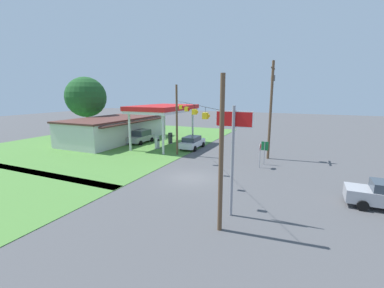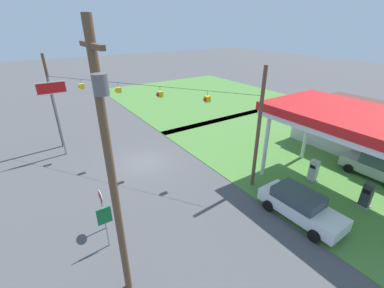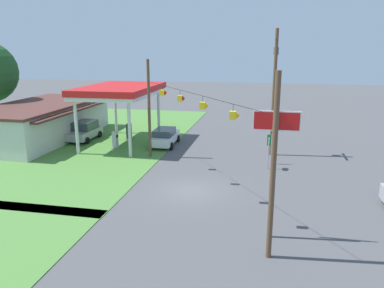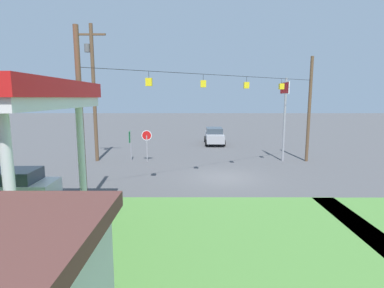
{
  "view_description": "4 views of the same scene",
  "coord_description": "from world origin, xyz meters",
  "px_view_note": "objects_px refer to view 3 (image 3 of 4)",
  "views": [
    {
      "loc": [
        -19.28,
        -8.87,
        7.24
      ],
      "look_at": [
        2.66,
        1.05,
        2.44
      ],
      "focal_mm": 24.0,
      "sensor_mm": 36.0,
      "label": 1
    },
    {
      "loc": [
        17.44,
        -6.95,
        10.34
      ],
      "look_at": [
        4.11,
        1.9,
        2.8
      ],
      "focal_mm": 24.0,
      "sensor_mm": 36.0,
      "label": 2
    },
    {
      "loc": [
        -22.41,
        -4.62,
        9.02
      ],
      "look_at": [
        2.37,
        0.39,
        2.54
      ],
      "focal_mm": 35.0,
      "sensor_mm": 36.0,
      "label": 3
    },
    {
      "loc": [
        2.06,
        18.57,
        5.05
      ],
      "look_at": [
        2.07,
        1.61,
        2.42
      ],
      "focal_mm": 28.0,
      "sensor_mm": 36.0,
      "label": 4
    }
  ],
  "objects_px": {
    "fuel_pump_near": "(115,140)",
    "stop_sign_roadside": "(269,146)",
    "route_sign": "(272,143)",
    "stop_sign_overhead": "(275,146)",
    "gas_station_canopy": "(120,91)",
    "utility_pole_main": "(274,87)",
    "gas_station_store": "(41,121)",
    "fuel_pump_far": "(129,132)",
    "car_at_pumps_front": "(165,137)",
    "car_at_pumps_rear": "(85,131)"
  },
  "relations": [
    {
      "from": "fuel_pump_near",
      "to": "stop_sign_roadside",
      "type": "height_order",
      "value": "stop_sign_roadside"
    },
    {
      "from": "stop_sign_roadside",
      "to": "route_sign",
      "type": "xyz_separation_m",
      "value": [
        1.36,
        -0.23,
        -0.1
      ]
    },
    {
      "from": "fuel_pump_near",
      "to": "stop_sign_overhead",
      "type": "distance_m",
      "value": 20.44
    },
    {
      "from": "fuel_pump_near",
      "to": "gas_station_canopy",
      "type": "bearing_deg",
      "value": 0.05
    },
    {
      "from": "stop_sign_roadside",
      "to": "utility_pole_main",
      "type": "height_order",
      "value": "utility_pole_main"
    },
    {
      "from": "gas_station_store",
      "to": "fuel_pump_far",
      "type": "distance_m",
      "value": 9.1
    },
    {
      "from": "gas_station_canopy",
      "to": "utility_pole_main",
      "type": "relative_size",
      "value": 0.94
    },
    {
      "from": "stop_sign_overhead",
      "to": "utility_pole_main",
      "type": "height_order",
      "value": "utility_pole_main"
    },
    {
      "from": "stop_sign_overhead",
      "to": "fuel_pump_far",
      "type": "bearing_deg",
      "value": 38.29
    },
    {
      "from": "fuel_pump_near",
      "to": "stop_sign_roadside",
      "type": "bearing_deg",
      "value": -103.91
    },
    {
      "from": "gas_station_canopy",
      "to": "stop_sign_roadside",
      "type": "bearing_deg",
      "value": -110.58
    },
    {
      "from": "gas_station_canopy",
      "to": "fuel_pump_near",
      "type": "relative_size",
      "value": 6.17
    },
    {
      "from": "stop_sign_roadside",
      "to": "utility_pole_main",
      "type": "xyz_separation_m",
      "value": [
        4.12,
        -0.24,
        4.09
      ]
    },
    {
      "from": "stop_sign_roadside",
      "to": "stop_sign_overhead",
      "type": "xyz_separation_m",
      "value": [
        -10.85,
        -0.2,
        2.8
      ]
    },
    {
      "from": "car_at_pumps_front",
      "to": "stop_sign_overhead",
      "type": "xyz_separation_m",
      "value": [
        -16.2,
        -9.85,
        3.74
      ]
    },
    {
      "from": "gas_station_canopy",
      "to": "route_sign",
      "type": "bearing_deg",
      "value": -105.3
    },
    {
      "from": "stop_sign_roadside",
      "to": "fuel_pump_far",
      "type": "bearing_deg",
      "value": -116.73
    },
    {
      "from": "gas_station_store",
      "to": "car_at_pumps_front",
      "type": "bearing_deg",
      "value": -91.11
    },
    {
      "from": "gas_station_canopy",
      "to": "stop_sign_roadside",
      "type": "distance_m",
      "value": 15.21
    },
    {
      "from": "stop_sign_overhead",
      "to": "car_at_pumps_rear",
      "type": "bearing_deg",
      "value": 47.67
    },
    {
      "from": "gas_station_canopy",
      "to": "fuel_pump_near",
      "type": "bearing_deg",
      "value": -179.95
    },
    {
      "from": "gas_station_canopy",
      "to": "fuel_pump_far",
      "type": "bearing_deg",
      "value": -0.05
    },
    {
      "from": "route_sign",
      "to": "gas_station_canopy",
      "type": "bearing_deg",
      "value": 74.7
    },
    {
      "from": "gas_station_canopy",
      "to": "utility_pole_main",
      "type": "xyz_separation_m",
      "value": [
        -1.1,
        -14.14,
        0.81
      ]
    },
    {
      "from": "fuel_pump_near",
      "to": "car_at_pumps_rear",
      "type": "distance_m",
      "value": 4.89
    },
    {
      "from": "fuel_pump_far",
      "to": "utility_pole_main",
      "type": "distance_m",
      "value": 15.32
    },
    {
      "from": "utility_pole_main",
      "to": "fuel_pump_near",
      "type": "bearing_deg",
      "value": 92.74
    },
    {
      "from": "car_at_pumps_front",
      "to": "car_at_pumps_rear",
      "type": "height_order",
      "value": "car_at_pumps_rear"
    },
    {
      "from": "car_at_pumps_rear",
      "to": "utility_pole_main",
      "type": "height_order",
      "value": "utility_pole_main"
    },
    {
      "from": "gas_station_canopy",
      "to": "route_sign",
      "type": "xyz_separation_m",
      "value": [
        -3.87,
        -14.13,
        -3.38
      ]
    },
    {
      "from": "gas_station_store",
      "to": "fuel_pump_far",
      "type": "height_order",
      "value": "gas_station_store"
    },
    {
      "from": "gas_station_store",
      "to": "fuel_pump_near",
      "type": "xyz_separation_m",
      "value": [
        -2.16,
        -8.93,
        -1.04
      ]
    },
    {
      "from": "fuel_pump_near",
      "to": "stop_sign_overhead",
      "type": "bearing_deg",
      "value": -135.4
    },
    {
      "from": "fuel_pump_far",
      "to": "car_at_pumps_front",
      "type": "xyz_separation_m",
      "value": [
        -1.65,
        -4.24,
        0.1
      ]
    },
    {
      "from": "fuel_pump_far",
      "to": "car_at_pumps_rear",
      "type": "height_order",
      "value": "car_at_pumps_rear"
    },
    {
      "from": "fuel_pump_near",
      "to": "fuel_pump_far",
      "type": "xyz_separation_m",
      "value": [
        3.56,
        0.0,
        0.0
      ]
    },
    {
      "from": "fuel_pump_far",
      "to": "fuel_pump_near",
      "type": "bearing_deg",
      "value": 180.0
    },
    {
      "from": "fuel_pump_far",
      "to": "stop_sign_overhead",
      "type": "xyz_separation_m",
      "value": [
        -17.85,
        -14.1,
        3.84
      ]
    },
    {
      "from": "fuel_pump_far",
      "to": "route_sign",
      "type": "relative_size",
      "value": 0.68
    },
    {
      "from": "route_sign",
      "to": "utility_pole_main",
      "type": "bearing_deg",
      "value": -0.18
    },
    {
      "from": "car_at_pumps_rear",
      "to": "car_at_pumps_front",
      "type": "bearing_deg",
      "value": 86.17
    },
    {
      "from": "fuel_pump_near",
      "to": "car_at_pumps_front",
      "type": "relative_size",
      "value": 0.33
    },
    {
      "from": "gas_station_store",
      "to": "route_sign",
      "type": "xyz_separation_m",
      "value": [
        -4.25,
        -23.06,
        -0.1
      ]
    },
    {
      "from": "car_at_pumps_rear",
      "to": "stop_sign_overhead",
      "type": "distance_m",
      "value": 25.08
    },
    {
      "from": "gas_station_store",
      "to": "stop_sign_roadside",
      "type": "bearing_deg",
      "value": -103.79
    },
    {
      "from": "gas_station_canopy",
      "to": "car_at_pumps_rear",
      "type": "relative_size",
      "value": 2.15
    },
    {
      "from": "gas_station_canopy",
      "to": "stop_sign_overhead",
      "type": "bearing_deg",
      "value": -138.75
    },
    {
      "from": "utility_pole_main",
      "to": "fuel_pump_far",
      "type": "bearing_deg",
      "value": 78.47
    },
    {
      "from": "stop_sign_overhead",
      "to": "utility_pole_main",
      "type": "xyz_separation_m",
      "value": [
        14.97,
        -0.04,
        1.29
      ]
    },
    {
      "from": "stop_sign_overhead",
      "to": "route_sign",
      "type": "relative_size",
      "value": 2.74
    }
  ]
}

